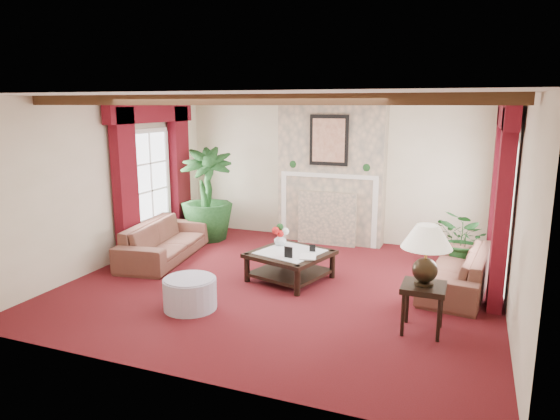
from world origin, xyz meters
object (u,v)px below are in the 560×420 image
at_px(sofa_right, 458,263).
at_px(side_table, 422,308).
at_px(sofa_left, 165,234).
at_px(ottoman, 190,294).
at_px(potted_palm, 207,214).
at_px(coffee_table, 290,266).

distance_m(sofa_right, side_table, 1.63).
xyz_separation_m(sofa_left, sofa_right, (4.73, 0.25, -0.03)).
height_order(sofa_right, side_table, sofa_right).
height_order(sofa_right, ottoman, sofa_right).
xyz_separation_m(potted_palm, ottoman, (1.46, -3.06, -0.30)).
relative_size(coffee_table, ottoman, 1.54).
distance_m(coffee_table, ottoman, 1.70).
bearing_deg(coffee_table, sofa_right, 28.24).
distance_m(potted_palm, coffee_table, 2.80).
height_order(coffee_table, ottoman, coffee_table).
bearing_deg(potted_palm, coffee_table, -34.48).
xyz_separation_m(sofa_left, coffee_table, (2.37, -0.25, -0.20)).
height_order(sofa_right, potted_palm, potted_palm).
bearing_deg(side_table, sofa_left, 163.06).
height_order(sofa_left, sofa_right, sofa_left).
relative_size(sofa_right, ottoman, 2.99).
relative_size(potted_palm, coffee_table, 1.94).
height_order(sofa_left, ottoman, sofa_left).
xyz_separation_m(potted_palm, side_table, (4.32, -2.67, -0.21)).
height_order(sofa_left, potted_palm, potted_palm).
relative_size(potted_palm, side_table, 3.55).
height_order(side_table, ottoman, side_table).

